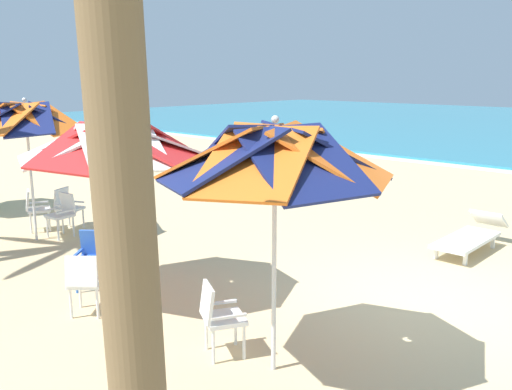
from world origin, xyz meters
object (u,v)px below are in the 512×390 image
object	(u,v)px
plastic_chair_1	(92,256)
plastic_chair_2	(85,280)
plastic_chair_3	(62,212)
plastic_chair_5	(35,207)
beach_umbrella_0	(275,155)
beach_umbrella_2	(26,119)
plastic_chair_0	(219,315)
sun_lounger_1	(471,236)
beach_umbrella_1	(114,143)
palm_tree_1	(119,58)
plastic_chair_4	(67,206)

from	to	relation	value
plastic_chair_1	plastic_chair_2	size ratio (longest dim) A/B	1.00
plastic_chair_3	plastic_chair_5	xyz separation A→B (m)	(-0.78, -0.18, 0.00)
beach_umbrella_0	beach_umbrella_2	size ratio (longest dim) A/B	1.01
plastic_chair_0	sun_lounger_1	xyz separation A→B (m)	(0.58, 5.76, -0.22)
beach_umbrella_2	sun_lounger_1	distance (m)	8.46
plastic_chair_1	plastic_chair_3	bearing A→B (deg)	159.80
beach_umbrella_1	palm_tree_1	bearing A→B (deg)	-32.32
beach_umbrella_2	beach_umbrella_0	bearing A→B (deg)	-4.45
plastic_chair_1	beach_umbrella_1	bearing A→B (deg)	4.13
plastic_chair_2	palm_tree_1	xyz separation A→B (m)	(4.13, -2.06, 2.72)
beach_umbrella_1	plastic_chair_3	size ratio (longest dim) A/B	3.01
beach_umbrella_0	plastic_chair_0	distance (m)	1.98
beach_umbrella_1	sun_lounger_1	size ratio (longest dim) A/B	1.22
plastic_chair_2	plastic_chair_5	bearing A→B (deg)	161.73
beach_umbrella_1	palm_tree_1	distance (m)	5.16
beach_umbrella_1	plastic_chair_5	xyz separation A→B (m)	(-4.27, 0.81, -1.74)
plastic_chair_3	plastic_chair_2	bearing A→B (deg)	-24.20
plastic_chair_0	beach_umbrella_1	xyz separation A→B (m)	(-2.23, 0.20, 1.74)
plastic_chair_5	sun_lounger_1	world-z (taller)	plastic_chair_5
plastic_chair_4	plastic_chair_5	world-z (taller)	same
plastic_chair_0	plastic_chair_3	distance (m)	5.84
plastic_chair_0	plastic_chair_4	distance (m)	6.31
plastic_chair_1	plastic_chair_2	bearing A→B (deg)	-36.04
beach_umbrella_2	plastic_chair_5	xyz separation A→B (m)	(-0.62, 0.31, -1.84)
sun_lounger_1	beach_umbrella_0	bearing A→B (deg)	-89.19
plastic_chair_0	plastic_chair_1	bearing A→B (deg)	177.09
plastic_chair_2	sun_lounger_1	bearing A→B (deg)	66.87
plastic_chair_1	plastic_chair_2	xyz separation A→B (m)	(0.83, -0.60, 0.00)
plastic_chair_1	sun_lounger_1	size ratio (longest dim) A/B	0.40
beach_umbrella_0	plastic_chair_3	bearing A→B (deg)	171.11
beach_umbrella_0	plastic_chair_1	xyz separation A→B (m)	(-3.56, -0.04, -1.86)
plastic_chair_0	plastic_chair_2	size ratio (longest dim) A/B	1.00
plastic_chair_1	plastic_chair_4	bearing A→B (deg)	157.08
sun_lounger_1	plastic_chair_0	bearing A→B (deg)	-95.76
plastic_chair_2	plastic_chair_5	world-z (taller)	same
plastic_chair_3	plastic_chair_0	bearing A→B (deg)	-11.71
beach_umbrella_2	sun_lounger_1	world-z (taller)	beach_umbrella_2
plastic_chair_2	palm_tree_1	distance (m)	5.36
beach_umbrella_2	sun_lounger_1	bearing A→B (deg)	38.12
plastic_chair_2	beach_umbrella_2	size ratio (longest dim) A/B	0.32
beach_umbrella_0	beach_umbrella_1	size ratio (longest dim) A/B	1.06
plastic_chair_0	palm_tree_1	distance (m)	4.24
plastic_chair_4	palm_tree_1	xyz separation A→B (m)	(8.19, -4.03, 2.72)
plastic_chair_0	beach_umbrella_1	world-z (taller)	beach_umbrella_1
plastic_chair_1	palm_tree_1	world-z (taller)	palm_tree_1
plastic_chair_0	plastic_chair_4	world-z (taller)	same
plastic_chair_4	beach_umbrella_0	bearing A→B (deg)	-11.06
sun_lounger_1	beach_umbrella_2	bearing A→B (deg)	-141.88
plastic_chair_4	plastic_chair_5	bearing A→B (deg)	-126.14
plastic_chair_4	palm_tree_1	size ratio (longest dim) A/B	0.17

